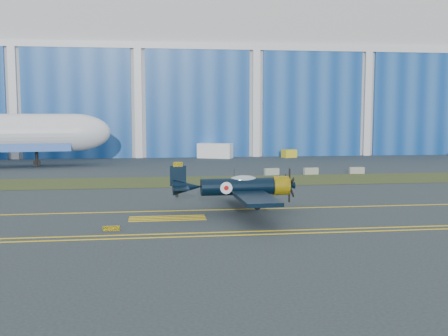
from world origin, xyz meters
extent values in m
plane|color=#2D373C|center=(0.00, 0.00, 0.00)|extent=(260.00, 260.00, 0.00)
cube|color=#475128|center=(0.00, 14.00, 0.02)|extent=(260.00, 10.00, 0.02)
cube|color=silver|center=(0.00, 72.00, 15.00)|extent=(220.00, 45.00, 30.00)
cube|color=#114395|center=(0.00, 49.20, 10.00)|extent=(220.00, 0.60, 20.00)
cube|color=silver|center=(0.00, 49.15, 20.60)|extent=(220.00, 0.70, 1.20)
cube|color=yellow|center=(0.00, -5.00, 0.01)|extent=(200.00, 0.20, 0.02)
cube|color=yellow|center=(0.00, -14.50, 0.01)|extent=(80.00, 0.20, 0.02)
cube|color=yellow|center=(0.00, -13.50, 0.01)|extent=(80.00, 0.20, 0.02)
cube|color=yellow|center=(-22.00, -12.00, 0.17)|extent=(1.20, 0.15, 0.35)
cube|color=white|center=(-8.05, 47.17, 1.36)|extent=(6.75, 4.76, 2.72)
cube|color=yellow|center=(5.82, 46.43, 0.74)|extent=(2.95, 2.40, 1.48)
cube|color=#929E97|center=(-3.56, 19.29, 0.45)|extent=(2.07, 0.92, 0.90)
cube|color=#969F8C|center=(1.88, 19.38, 0.45)|extent=(2.06, 0.86, 0.90)
cube|color=#999B91|center=(8.31, 19.29, 0.45)|extent=(2.03, 0.72, 0.90)
camera|label=1|loc=(-18.77, -48.82, 8.20)|focal=42.00mm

